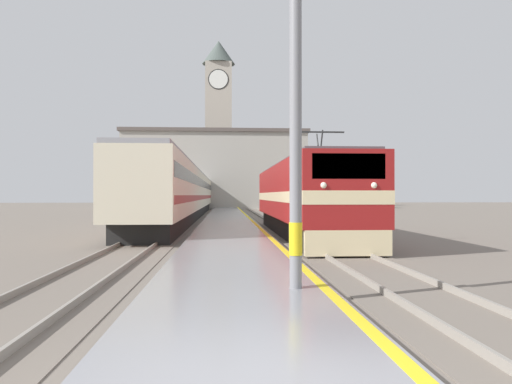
# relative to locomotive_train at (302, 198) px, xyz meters

# --- Properties ---
(ground_plane) EXTENTS (200.00, 200.00, 0.00)m
(ground_plane) POSITION_rel_locomotive_train_xyz_m (-3.62, 9.74, -1.86)
(ground_plane) COLOR #70665B
(platform) EXTENTS (3.45, 140.00, 0.30)m
(platform) POSITION_rel_locomotive_train_xyz_m (-3.61, 4.74, -1.71)
(platform) COLOR gray
(platform) RESTS_ON ground
(rail_track_near) EXTENTS (2.83, 140.00, 0.16)m
(rail_track_near) POSITION_rel_locomotive_train_xyz_m (0.00, 4.74, -1.83)
(rail_track_near) COLOR #70665B
(rail_track_near) RESTS_ON ground
(rail_track_far) EXTENTS (2.84, 140.00, 0.16)m
(rail_track_far) POSITION_rel_locomotive_train_xyz_m (-7.24, 4.74, -1.83)
(rail_track_far) COLOR #70665B
(rail_track_far) RESTS_ON ground
(locomotive_train) EXTENTS (2.92, 19.27, 4.60)m
(locomotive_train) POSITION_rel_locomotive_train_xyz_m (0.00, 0.00, 0.00)
(locomotive_train) COLOR black
(locomotive_train) RESTS_ON ground
(passenger_train) EXTENTS (2.92, 51.94, 4.12)m
(passenger_train) POSITION_rel_locomotive_train_xyz_m (-7.24, 19.79, 0.36)
(passenger_train) COLOR black
(passenger_train) RESTS_ON ground
(catenary_mast) EXTENTS (2.87, 0.24, 7.63)m
(catenary_mast) POSITION_rel_locomotive_train_xyz_m (-2.43, -15.80, 2.32)
(catenary_mast) COLOR gray
(catenary_mast) RESTS_ON platform
(clock_tower) EXTENTS (5.45, 5.45, 27.96)m
(clock_tower) POSITION_rel_locomotive_train_xyz_m (-4.88, 59.00, 13.02)
(clock_tower) COLOR #ADA393
(clock_tower) RESTS_ON ground
(station_building) EXTENTS (26.91, 9.21, 11.42)m
(station_building) POSITION_rel_locomotive_train_xyz_m (-5.24, 49.29, 3.88)
(station_building) COLOR #A8A399
(station_building) RESTS_ON ground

